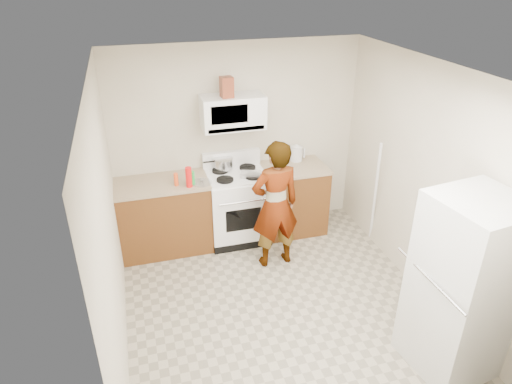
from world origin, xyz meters
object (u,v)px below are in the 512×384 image
object	(u,v)px
kettle	(296,154)
saucepan	(223,163)
fridge	(463,287)
person	(275,205)
gas_range	(237,205)
microwave	(233,112)

from	to	relation	value
kettle	saucepan	distance (m)	1.00
fridge	person	bearing A→B (deg)	111.43
gas_range	microwave	world-z (taller)	microwave
fridge	gas_range	bearing A→B (deg)	110.02
person	microwave	bearing A→B (deg)	-74.24
kettle	saucepan	world-z (taller)	kettle
fridge	microwave	bearing A→B (deg)	108.90
microwave	saucepan	xyz separation A→B (m)	(-0.13, 0.04, -0.68)
kettle	gas_range	bearing A→B (deg)	-170.58
gas_range	microwave	bearing A→B (deg)	90.00
gas_range	kettle	size ratio (longest dim) A/B	5.82
person	saucepan	size ratio (longest dim) A/B	6.70
kettle	saucepan	xyz separation A→B (m)	(-1.00, -0.02, -0.01)
person	fridge	bearing A→B (deg)	114.74
person	kettle	bearing A→B (deg)	-127.75
gas_range	person	distance (m)	0.80
kettle	person	bearing A→B (deg)	-126.45
saucepan	microwave	bearing A→B (deg)	-19.34
person	fridge	world-z (taller)	fridge
person	fridge	size ratio (longest dim) A/B	0.94
saucepan	fridge	bearing A→B (deg)	-61.75
gas_range	saucepan	xyz separation A→B (m)	(-0.13, 0.17, 0.53)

